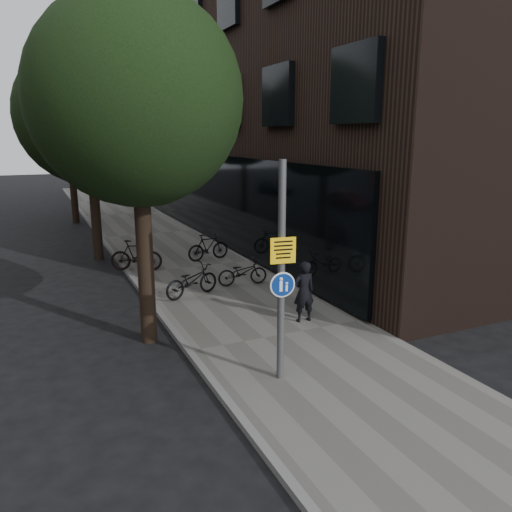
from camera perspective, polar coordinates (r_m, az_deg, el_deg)
ground at (r=9.07m, az=11.94°, el=-17.03°), size 120.00×120.00×0.00m
sidewalk at (r=17.55m, az=-6.97°, el=-1.40°), size 4.50×60.00×0.12m
curb_edge at (r=17.04m, az=-14.20°, el=-2.17°), size 0.15×60.00×0.13m
building_right_dark_brick at (r=31.48m, az=0.77°, el=21.70°), size 12.00×40.00×18.00m
street_tree_near at (r=11.08m, az=-13.22°, el=16.02°), size 4.40×4.40×7.50m
street_tree_mid at (r=19.47m, az=-18.44°, el=14.53°), size 5.00×5.00×7.80m
street_tree_far at (r=28.42m, az=-20.58°, el=13.87°), size 5.00×5.00×7.80m
signpost at (r=8.98m, az=2.91°, el=-1.94°), size 0.47×0.14×4.07m
pedestrian at (r=12.22m, az=5.48°, el=-4.07°), size 0.57×0.39×1.52m
parked_bike_facade_near at (r=15.20m, az=-1.56°, el=-1.85°), size 1.59×0.72×0.81m
parked_bike_facade_far at (r=18.32m, az=-5.49°, el=1.03°), size 1.66×0.66×0.97m
parked_bike_curb_near at (r=14.25m, az=-7.37°, el=-2.80°), size 1.84×1.13×0.91m
parked_bike_curb_far at (r=17.29m, az=-13.53°, el=0.08°), size 1.79×1.18×1.05m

